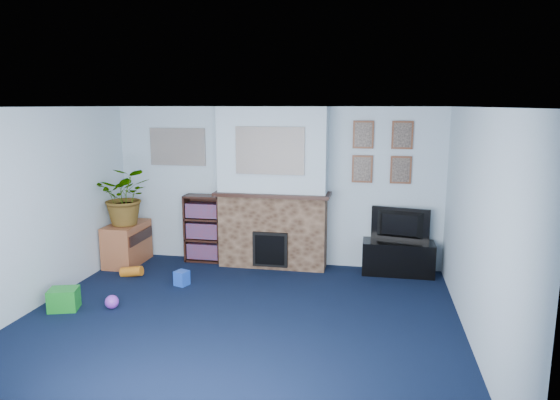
% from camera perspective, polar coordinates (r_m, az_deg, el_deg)
% --- Properties ---
extents(floor, '(5.00, 4.50, 0.01)m').
position_cam_1_polar(floor, '(5.85, -4.91, -13.70)').
color(floor, black).
rests_on(floor, ground).
extents(ceiling, '(5.00, 4.50, 0.01)m').
position_cam_1_polar(ceiling, '(5.32, -5.33, 10.53)').
color(ceiling, white).
rests_on(ceiling, wall_back).
extents(wall_back, '(5.00, 0.04, 2.40)m').
position_cam_1_polar(wall_back, '(7.61, -0.52, 1.57)').
color(wall_back, silver).
rests_on(wall_back, ground).
extents(wall_front, '(5.00, 0.04, 2.40)m').
position_cam_1_polar(wall_front, '(3.44, -15.48, -10.40)').
color(wall_front, silver).
rests_on(wall_front, ground).
extents(wall_left, '(0.04, 4.50, 2.40)m').
position_cam_1_polar(wall_left, '(6.59, -26.55, -1.04)').
color(wall_left, silver).
rests_on(wall_left, ground).
extents(wall_right, '(0.04, 4.50, 2.40)m').
position_cam_1_polar(wall_right, '(5.36, 21.59, -3.14)').
color(wall_right, silver).
rests_on(wall_right, ground).
extents(chimney_breast, '(1.72, 0.50, 2.40)m').
position_cam_1_polar(chimney_breast, '(7.41, -0.82, 1.20)').
color(chimney_breast, brown).
rests_on(chimney_breast, ground).
extents(collage_main, '(1.00, 0.03, 0.68)m').
position_cam_1_polar(collage_main, '(7.13, -1.18, 5.65)').
color(collage_main, gray).
rests_on(collage_main, chimney_breast).
extents(collage_left, '(0.90, 0.03, 0.58)m').
position_cam_1_polar(collage_left, '(7.97, -11.60, 5.97)').
color(collage_left, gray).
rests_on(collage_left, wall_back).
extents(portrait_tl, '(0.30, 0.03, 0.40)m').
position_cam_1_polar(portrait_tl, '(7.36, 9.50, 7.38)').
color(portrait_tl, brown).
rests_on(portrait_tl, wall_back).
extents(portrait_tr, '(0.30, 0.03, 0.40)m').
position_cam_1_polar(portrait_tr, '(7.37, 13.81, 7.22)').
color(portrait_tr, brown).
rests_on(portrait_tr, wall_back).
extents(portrait_bl, '(0.30, 0.03, 0.40)m').
position_cam_1_polar(portrait_bl, '(7.41, 9.38, 3.52)').
color(portrait_bl, brown).
rests_on(portrait_bl, wall_back).
extents(portrait_br, '(0.30, 0.03, 0.40)m').
position_cam_1_polar(portrait_br, '(7.41, 13.64, 3.36)').
color(portrait_br, brown).
rests_on(portrait_br, wall_back).
extents(tv_stand, '(1.02, 0.43, 0.48)m').
position_cam_1_polar(tv_stand, '(7.49, 13.31, -6.55)').
color(tv_stand, black).
rests_on(tv_stand, ground).
extents(television, '(0.84, 0.28, 0.48)m').
position_cam_1_polar(television, '(7.38, 13.47, -2.81)').
color(television, black).
rests_on(television, tv_stand).
extents(bookshelf, '(0.58, 0.28, 1.05)m').
position_cam_1_polar(bookshelf, '(7.91, -8.69, -3.37)').
color(bookshelf, black).
rests_on(bookshelf, ground).
extents(sideboard, '(0.45, 0.81, 0.63)m').
position_cam_1_polar(sideboard, '(8.07, -17.08, -4.55)').
color(sideboard, '#9F5633').
rests_on(sideboard, ground).
extents(potted_plant, '(0.93, 0.85, 0.88)m').
position_cam_1_polar(potted_plant, '(7.85, -17.21, 0.44)').
color(potted_plant, '#26661E').
rests_on(potted_plant, sideboard).
extents(mantel_clock, '(0.10, 0.06, 0.14)m').
position_cam_1_polar(mantel_clock, '(7.36, -0.71, 1.41)').
color(mantel_clock, gold).
rests_on(mantel_clock, chimney_breast).
extents(mantel_candle, '(0.04, 0.04, 0.14)m').
position_cam_1_polar(mantel_candle, '(7.31, 1.25, 1.43)').
color(mantel_candle, '#B2BFC6').
rests_on(mantel_candle, chimney_breast).
extents(mantel_teddy, '(0.14, 0.14, 0.14)m').
position_cam_1_polar(mantel_teddy, '(7.49, -5.07, 1.50)').
color(mantel_teddy, slate).
rests_on(mantel_teddy, chimney_breast).
extents(mantel_can, '(0.07, 0.07, 0.13)m').
position_cam_1_polar(mantel_can, '(7.25, 4.84, 1.16)').
color(mantel_can, blue).
rests_on(mantel_can, chimney_breast).
extents(green_crate, '(0.39, 0.35, 0.26)m').
position_cam_1_polar(green_crate, '(6.62, -23.48, -10.29)').
color(green_crate, '#198C26').
rests_on(green_crate, ground).
extents(toy_ball, '(0.17, 0.17, 0.17)m').
position_cam_1_polar(toy_ball, '(6.47, -18.67, -10.91)').
color(toy_ball, purple).
rests_on(toy_ball, ground).
extents(toy_block, '(0.21, 0.21, 0.20)m').
position_cam_1_polar(toy_block, '(7.01, -11.16, -8.66)').
color(toy_block, blue).
rests_on(toy_block, ground).
extents(toy_tube, '(0.33, 0.15, 0.19)m').
position_cam_1_polar(toy_tube, '(7.53, -16.59, -7.85)').
color(toy_tube, orange).
rests_on(toy_tube, ground).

